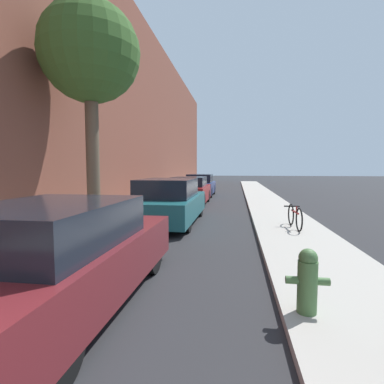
# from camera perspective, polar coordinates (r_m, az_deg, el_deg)

# --- Properties ---
(ground_plane) EXTENTS (120.00, 120.00, 0.00)m
(ground_plane) POSITION_cam_1_polar(r_m,az_deg,el_deg) (13.96, 2.82, -2.91)
(ground_plane) COLOR #28282B
(sidewalk_left) EXTENTS (2.00, 52.00, 0.12)m
(sidewalk_left) POSITION_cam_1_polar(r_m,az_deg,el_deg) (14.52, -8.65, -2.43)
(sidewalk_left) COLOR #ADA89E
(sidewalk_left) RESTS_ON ground
(sidewalk_right) EXTENTS (2.00, 52.00, 0.12)m
(sidewalk_right) POSITION_cam_1_polar(r_m,az_deg,el_deg) (13.97, 14.75, -2.80)
(sidewalk_right) COLOR #ADA89E
(sidewalk_right) RESTS_ON ground
(building_facade_left) EXTENTS (0.70, 52.00, 10.26)m
(building_facade_left) POSITION_cam_1_polar(r_m,az_deg,el_deg) (15.24, -13.97, 17.00)
(building_facade_left) COLOR brown
(building_facade_left) RESTS_ON ground
(parked_car_maroon) EXTENTS (1.87, 4.49, 1.38)m
(parked_car_maroon) POSITION_cam_1_polar(r_m,az_deg,el_deg) (4.30, -24.19, -11.27)
(parked_car_maroon) COLOR black
(parked_car_maroon) RESTS_ON ground
(parked_car_teal) EXTENTS (1.87, 4.68, 1.46)m
(parked_car_teal) POSITION_cam_1_polar(r_m,az_deg,el_deg) (9.94, -4.42, -1.89)
(parked_car_teal) COLOR black
(parked_car_teal) RESTS_ON ground
(parked_car_red) EXTENTS (1.76, 3.92, 1.38)m
(parked_car_red) POSITION_cam_1_polar(r_m,az_deg,el_deg) (15.12, -0.41, 0.18)
(parked_car_red) COLOR black
(parked_car_red) RESTS_ON ground
(parked_car_navy) EXTENTS (1.74, 4.12, 1.42)m
(parked_car_navy) POSITION_cam_1_polar(r_m,az_deg,el_deg) (19.72, 1.60, 1.23)
(parked_car_navy) COLOR black
(parked_car_navy) RESTS_ON ground
(street_tree_near) EXTENTS (2.60, 2.60, 6.01)m
(street_tree_near) POSITION_cam_1_polar(r_m,az_deg,el_deg) (9.01, -18.76, 23.39)
(street_tree_near) COLOR brown
(street_tree_near) RESTS_ON sidewalk_left
(fire_hydrant) EXTENTS (0.49, 0.23, 0.76)m
(fire_hydrant) POSITION_cam_1_polar(r_m,az_deg,el_deg) (3.87, 21.05, -15.32)
(fire_hydrant) COLOR #47703D
(fire_hydrant) RESTS_ON sidewalk_right
(bicycle) EXTENTS (0.44, 1.56, 0.64)m
(bicycle) POSITION_cam_1_polar(r_m,az_deg,el_deg) (8.95, 18.91, -4.43)
(bicycle) COLOR black
(bicycle) RESTS_ON sidewalk_right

